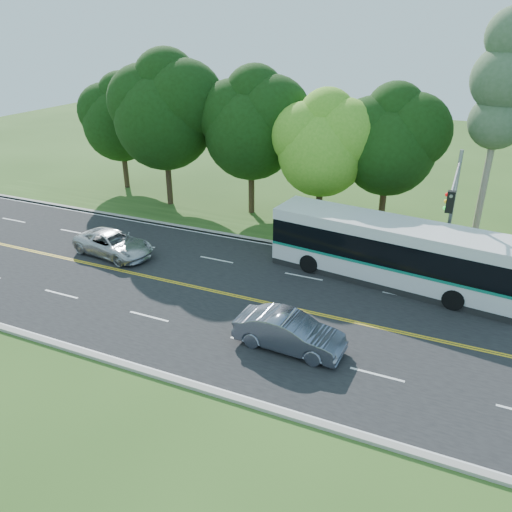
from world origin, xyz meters
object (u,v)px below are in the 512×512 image
at_px(traffic_signal, 452,204).
at_px(transit_bus, 391,253).
at_px(suv, 114,244).
at_px(sedan, 289,332).

bearing_deg(traffic_signal, transit_bus, -168.68).
distance_m(transit_bus, suv, 16.29).
xyz_separation_m(traffic_signal, transit_bus, (-2.60, -0.52, -2.96)).
xyz_separation_m(traffic_signal, sedan, (-5.41, -8.58, -3.86)).
relative_size(transit_bus, suv, 2.57).
xyz_separation_m(transit_bus, suv, (-15.94, -3.24, -0.97)).
bearing_deg(transit_bus, suv, -160.90).
xyz_separation_m(transit_bus, sedan, (-2.81, -8.06, -0.90)).
distance_m(traffic_signal, suv, 19.32).
bearing_deg(suv, sedan, -101.63).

